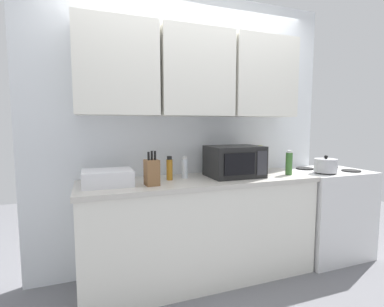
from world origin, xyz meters
TOP-DOWN VIEW (x-y plane):
  - wall_back_with_cabinets at (0.00, -0.07)m, footprint 2.94×0.38m
  - counter_run at (0.00, -0.30)m, footprint 2.07×0.63m
  - stove_range at (1.42, -0.32)m, footprint 0.76×0.64m
  - kettle at (1.25, -0.46)m, footprint 0.21×0.21m
  - microwave at (0.33, -0.30)m, footprint 0.48×0.37m
  - dish_rack at (-0.78, -0.30)m, footprint 0.38×0.30m
  - knife_block at (-0.46, -0.42)m, footprint 0.11×0.13m
  - bottle_green_oil at (0.86, -0.40)m, footprint 0.06×0.06m
  - bottle_red_sauce at (0.71, -0.14)m, footprint 0.06×0.06m
  - bottle_amber_vinegar at (-0.27, -0.26)m, footprint 0.05×0.05m
  - bottle_clear_tall at (-0.12, -0.22)m, footprint 0.05×0.05m

SIDE VIEW (x-z plane):
  - counter_run at x=0.00m, z-range 0.00..0.90m
  - stove_range at x=1.42m, z-range 0.00..0.91m
  - dish_rack at x=-0.78m, z-range 0.90..1.02m
  - kettle at x=1.25m, z-range 0.89..1.06m
  - bottle_clear_tall at x=-0.12m, z-range 0.89..1.09m
  - bottle_amber_vinegar at x=-0.27m, z-range 0.90..1.10m
  - knife_block at x=-0.46m, z-range 0.87..1.14m
  - bottle_green_oil at x=0.86m, z-range 0.90..1.13m
  - bottle_red_sauce at x=0.71m, z-range 0.90..1.16m
  - microwave at x=0.33m, z-range 0.90..1.18m
  - wall_back_with_cabinets at x=0.00m, z-range 0.27..2.87m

